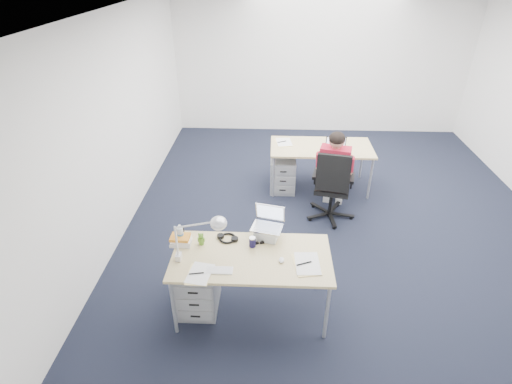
% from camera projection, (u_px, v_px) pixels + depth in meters
% --- Properties ---
extents(floor, '(7.00, 7.00, 0.00)m').
position_uv_depth(floor, '(336.00, 219.00, 5.85)').
color(floor, black).
rests_on(floor, ground).
extents(room, '(6.02, 7.02, 2.80)m').
position_uv_depth(room, '(350.00, 106.00, 4.98)').
color(room, white).
rests_on(room, ground).
extents(desk_near, '(1.60, 0.80, 0.73)m').
position_uv_depth(desk_near, '(251.00, 260.00, 4.02)').
color(desk_near, tan).
rests_on(desk_near, ground).
extents(desk_far, '(1.60, 0.80, 0.73)m').
position_uv_depth(desk_far, '(321.00, 149.00, 6.33)').
color(desk_far, tan).
rests_on(desk_far, ground).
extents(office_chair, '(0.82, 0.82, 1.10)m').
position_uv_depth(office_chair, '(331.00, 199.00, 5.74)').
color(office_chair, black).
rests_on(office_chair, ground).
extents(seated_person, '(0.52, 0.78, 1.32)m').
position_uv_depth(seated_person, '(334.00, 172.00, 5.71)').
color(seated_person, '#B81A31').
rests_on(seated_person, ground).
extents(drawer_pedestal_near, '(0.40, 0.50, 0.55)m').
position_uv_depth(drawer_pedestal_near, '(199.00, 287.00, 4.26)').
color(drawer_pedestal_near, '#9A9C9F').
rests_on(drawer_pedestal_near, ground).
extents(drawer_pedestal_far, '(0.40, 0.50, 0.55)m').
position_uv_depth(drawer_pedestal_far, '(283.00, 174.00, 6.48)').
color(drawer_pedestal_far, '#9A9C9F').
rests_on(drawer_pedestal_far, ground).
extents(silver_laptop, '(0.37, 0.32, 0.34)m').
position_uv_depth(silver_laptop, '(267.00, 224.00, 4.18)').
color(silver_laptop, silver).
rests_on(silver_laptop, desk_near).
extents(wireless_keyboard, '(0.26, 0.11, 0.01)m').
position_uv_depth(wireless_keyboard, '(219.00, 270.00, 3.81)').
color(wireless_keyboard, white).
rests_on(wireless_keyboard, desk_near).
extents(computer_mouse, '(0.06, 0.09, 0.03)m').
position_uv_depth(computer_mouse, '(282.00, 260.00, 3.92)').
color(computer_mouse, white).
rests_on(computer_mouse, desk_near).
extents(headphones, '(0.28, 0.24, 0.04)m').
position_uv_depth(headphones, '(228.00, 238.00, 4.23)').
color(headphones, black).
rests_on(headphones, desk_near).
extents(can_koozie, '(0.08, 0.08, 0.11)m').
position_uv_depth(can_koozie, '(252.00, 242.00, 4.11)').
color(can_koozie, '#16133B').
rests_on(can_koozie, desk_near).
extents(water_bottle, '(0.07, 0.07, 0.21)m').
position_uv_depth(water_bottle, '(180.00, 234.00, 4.14)').
color(water_bottle, silver).
rests_on(water_bottle, desk_near).
extents(bear_figurine, '(0.08, 0.07, 0.14)m').
position_uv_depth(bear_figurine, '(201.00, 239.00, 4.13)').
color(bear_figurine, '#39751F').
rests_on(bear_figurine, desk_near).
extents(book_stack, '(0.26, 0.23, 0.10)m').
position_uv_depth(book_stack, '(181.00, 240.00, 4.15)').
color(book_stack, silver).
rests_on(book_stack, desk_near).
extents(cordless_phone, '(0.04, 0.02, 0.13)m').
position_uv_depth(cordless_phone, '(183.00, 231.00, 4.25)').
color(cordless_phone, black).
rests_on(cordless_phone, desk_near).
extents(papers_left, '(0.24, 0.32, 0.01)m').
position_uv_depth(papers_left, '(199.00, 274.00, 3.76)').
color(papers_left, '#FFE493').
rests_on(papers_left, desk_near).
extents(papers_right, '(0.27, 0.36, 0.01)m').
position_uv_depth(papers_right, '(306.00, 264.00, 3.88)').
color(papers_right, '#FFE493').
rests_on(papers_right, desk_near).
extents(sunglasses, '(0.12, 0.08, 0.03)m').
position_uv_depth(sunglasses, '(259.00, 243.00, 4.16)').
color(sunglasses, black).
rests_on(sunglasses, desk_near).
extents(desk_lamp, '(0.48, 0.21, 0.54)m').
position_uv_depth(desk_lamp, '(193.00, 238.00, 3.81)').
color(desk_lamp, silver).
rests_on(desk_lamp, desk_near).
extents(dark_laptop, '(0.32, 0.31, 0.23)m').
position_uv_depth(dark_laptop, '(337.00, 145.00, 6.08)').
color(dark_laptop, black).
rests_on(dark_laptop, desk_far).
extents(far_cup, '(0.09, 0.09, 0.11)m').
position_uv_depth(far_cup, '(339.00, 142.00, 6.32)').
color(far_cup, white).
rests_on(far_cup, desk_far).
extents(far_papers, '(0.29, 0.37, 0.01)m').
position_uv_depth(far_papers, '(283.00, 142.00, 6.43)').
color(far_papers, white).
rests_on(far_papers, desk_far).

